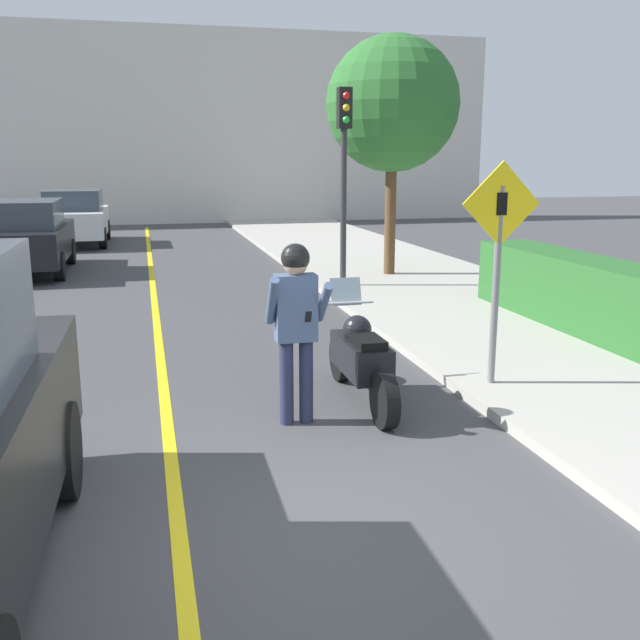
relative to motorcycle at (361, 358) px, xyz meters
name	(u,v)px	position (x,y,z in m)	size (l,w,h in m)	color
ground_plane	(269,543)	(-1.48, -2.68, -0.49)	(80.00, 80.00, 0.00)	#424244
sidewalk_curb	(562,347)	(3.32, 1.32, -0.43)	(4.40, 44.00, 0.12)	#ADA89E
road_center_line	(158,339)	(-2.08, 3.32, -0.48)	(0.12, 36.00, 0.01)	yellow
building_backdrop	(156,127)	(-1.48, 23.32, 3.35)	(28.00, 1.20, 7.68)	beige
motorcycle	(361,358)	(0.00, 0.00, 0.00)	(0.62, 2.17, 1.27)	black
person_biker	(296,314)	(-0.81, -0.48, 0.63)	(0.59, 0.49, 1.81)	#282D4C
crossing_sign	(498,253)	(1.53, -0.07, 1.11)	(0.91, 0.08, 2.46)	slate
traffic_light	(344,150)	(1.64, 6.50, 2.27)	(0.26, 0.30, 3.80)	#2D2D30
hedge_row	(575,291)	(4.12, 2.32, 0.15)	(0.90, 4.60, 1.04)	#286028
street_tree	(393,105)	(3.02, 7.68, 3.22)	(2.82, 2.82, 5.01)	brown
parked_car_black	(25,236)	(-4.86, 10.41, 0.37)	(1.88, 4.20, 1.68)	black
parked_car_white	(75,217)	(-4.22, 16.07, 0.37)	(1.88, 4.20, 1.68)	black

